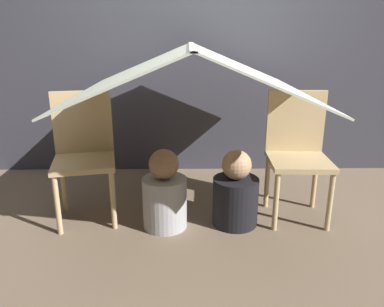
# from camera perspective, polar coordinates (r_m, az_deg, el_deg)

# --- Properties ---
(ground_plane) EXTENTS (8.80, 8.80, 0.00)m
(ground_plane) POSITION_cam_1_polar(r_m,az_deg,el_deg) (2.61, 0.06, -11.96)
(ground_plane) COLOR #7A6651
(wall_back) EXTENTS (7.00, 0.05, 2.50)m
(wall_back) POSITION_cam_1_polar(r_m,az_deg,el_deg) (3.53, -0.21, 17.16)
(wall_back) COLOR #3D3D47
(wall_back) RESTS_ON ground_plane
(chair_left) EXTENTS (0.49, 0.49, 0.91)m
(chair_left) POSITION_cam_1_polar(r_m,az_deg,el_deg) (2.77, -16.14, 0.45)
(chair_left) COLOR #D1B27F
(chair_left) RESTS_ON ground_plane
(chair_right) EXTENTS (0.43, 0.43, 0.91)m
(chair_right) POSITION_cam_1_polar(r_m,az_deg,el_deg) (2.78, 15.75, 0.57)
(chair_right) COLOR #D1B27F
(chair_right) RESTS_ON ground_plane
(sheet_canopy) EXTENTS (1.51, 1.53, 0.32)m
(sheet_canopy) POSITION_cam_1_polar(r_m,az_deg,el_deg) (2.48, 0.00, 12.56)
(sheet_canopy) COLOR silver
(person_front) EXTENTS (0.30, 0.30, 0.56)m
(person_front) POSITION_cam_1_polar(r_m,az_deg,el_deg) (2.59, -4.20, -6.32)
(person_front) COLOR #B2B2B7
(person_front) RESTS_ON ground_plane
(person_second) EXTENTS (0.32, 0.32, 0.54)m
(person_second) POSITION_cam_1_polar(r_m,az_deg,el_deg) (2.64, 6.65, -6.19)
(person_second) COLOR black
(person_second) RESTS_ON ground_plane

